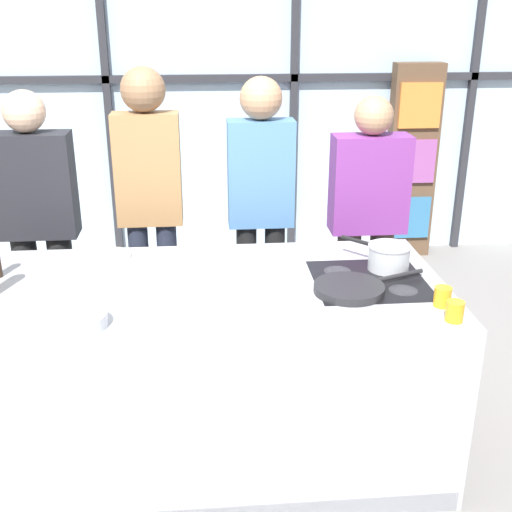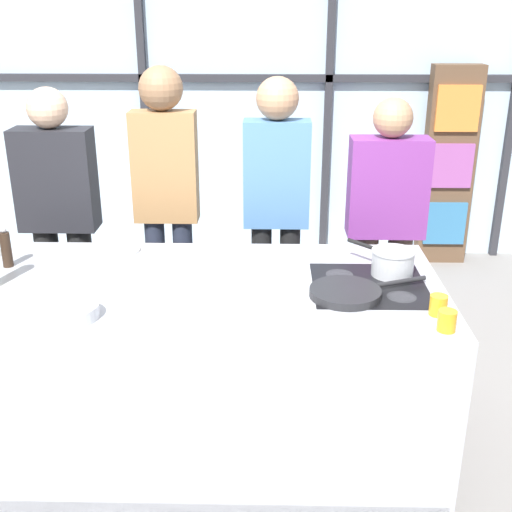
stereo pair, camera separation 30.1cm
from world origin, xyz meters
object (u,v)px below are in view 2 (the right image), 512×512
Objects in this scene: juice_glass_far at (438,305)px; spectator_far_right at (385,218)px; mixing_bowl at (72,311)px; spectator_far_left at (59,211)px; juice_glass_near at (447,321)px; spectator_center_left at (166,193)px; white_plate at (118,250)px; spectator_center_right at (276,201)px; frying_pan at (347,292)px; pepper_grinder at (6,249)px; saucepan at (392,262)px.

spectator_far_right is at bearing 90.40° from juice_glass_far.
spectator_far_left is at bearing 109.23° from mixing_bowl.
juice_glass_near is (1.51, -0.08, 0.01)m from mixing_bowl.
spectator_center_left is 20.82× the size of juice_glass_near.
white_plate is 1.71m from juice_glass_near.
spectator_far_left is 0.97× the size of spectator_center_right.
juice_glass_near reaches higher than white_plate.
frying_pan is 0.40m from juice_glass_far.
white_plate is at bearing 72.38° from spectator_center_left.
spectator_center_left reaches higher than white_plate.
mixing_bowl is at bearing -168.44° from frying_pan.
pepper_grinder is (-1.32, -0.77, -0.02)m from spectator_center_right.
spectator_center_left is 1.02m from pepper_grinder.
juice_glass_far is (0.01, -1.25, 0.03)m from spectator_far_right.
saucepan is at bearing -1.96° from pepper_grinder.
spectator_far_right reaches higher than mixing_bowl.
saucepan is (1.20, -0.83, -0.10)m from spectator_center_left.
spectator_far_right reaches higher than juice_glass_far.
spectator_center_right is at bearing 117.83° from juice_glass_far.
spectator_far_right is at bearing 90.36° from juice_glass_near.
spectator_center_left reaches higher than mixing_bowl.
white_plate is at bearing 154.79° from juice_glass_far.
mixing_bowl is (-0.19, -1.31, -0.13)m from spectator_center_left.
frying_pan is 1.18m from mixing_bowl.
saucepan reaches higher than mixing_bowl.
spectator_center_left is at bearing 131.59° from frying_pan.
spectator_center_left reaches higher than frying_pan.
frying_pan reaches higher than white_plate.
spectator_far_left reaches higher than saucepan.
juice_glass_near is (1.99, -0.63, -0.05)m from pepper_grinder.
juice_glass_near is at bearing -90.00° from juice_glass_far.
mixing_bowl is at bearing 109.23° from spectator_far_left.
spectator_far_right is 7.39× the size of mixing_bowl.
frying_pan is (0.96, -1.08, -0.14)m from spectator_center_left.
mixing_bowl is 1.51m from juice_glass_far.
white_plate is (-0.83, -0.55, -0.11)m from spectator_center_right.
mixing_bowl is at bearing 177.00° from juice_glass_near.
spectator_center_left is 1.82m from juice_glass_far.
spectator_center_right is 20.14× the size of juice_glass_far.
saucepan reaches higher than juice_glass_far.
juice_glass_far is (0.12, -0.42, -0.02)m from saucepan.
mixing_bowl is 1.07× the size of pepper_grinder.
juice_glass_near is at bearing -78.27° from saucepan.
spectator_far_right is 1.39m from juice_glass_near.
juice_glass_far reaches higher than white_plate.
juice_glass_near is (0.36, -0.31, 0.02)m from frying_pan.
saucepan is 0.44m from juice_glass_far.
pepper_grinder is at bearing 30.06° from spectator_center_right.
pepper_grinder is (-1.87, 0.06, 0.03)m from saucepan.
saucepan is 1.43× the size of mixing_bowl.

